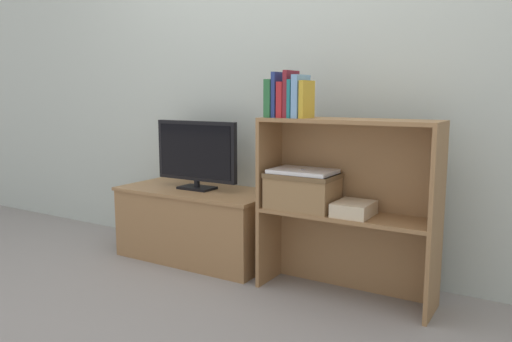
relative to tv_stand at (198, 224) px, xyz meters
The scene contains 16 objects.
ground_plane 0.58m from the tv_stand, 25.07° to the right, with size 16.00×16.00×0.00m, color gray.
wall_back 1.12m from the tv_stand, 28.35° to the left, with size 10.00×0.05×2.40m.
tv_stand is the anchor object (origin of this frame).
tv 0.45m from the tv_stand, 90.00° to the right, with size 0.58×0.14×0.42m.
bookshelf_lower_tier 1.02m from the tv_stand, ahead, with size 0.90×0.27×0.44m.
bookshelf_upper_tier 1.14m from the tv_stand, ahead, with size 0.90×0.27×0.48m.
book_forest 1.01m from the tv_stand, 11.54° to the right, with size 0.04×0.15×0.20m.
book_navy 1.04m from the tv_stand, 10.98° to the right, with size 0.02×0.14×0.23m.
book_crimson 1.04m from the tv_stand, 10.44° to the right, with size 0.03×0.13×0.18m.
book_maroon 1.09m from the tv_stand, ahead, with size 0.02×0.14×0.24m.
book_teal 1.09m from the tv_stand, ahead, with size 0.02×0.15×0.19m.
book_skyblue 1.12m from the tv_stand, ahead, with size 0.03×0.15×0.22m.
book_mustard 1.13m from the tv_stand, ahead, with size 0.02×0.14×0.19m.
storage_basket_left 0.85m from the tv_stand, ahead, with size 0.36×0.24×0.19m.
laptop 0.89m from the tv_stand, ahead, with size 0.33×0.22×0.02m.
magazine_stack 1.10m from the tv_stand, ahead, with size 0.18×0.21×0.07m.
Camera 1 is at (1.42, -2.19, 1.03)m, focal length 35.00 mm.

